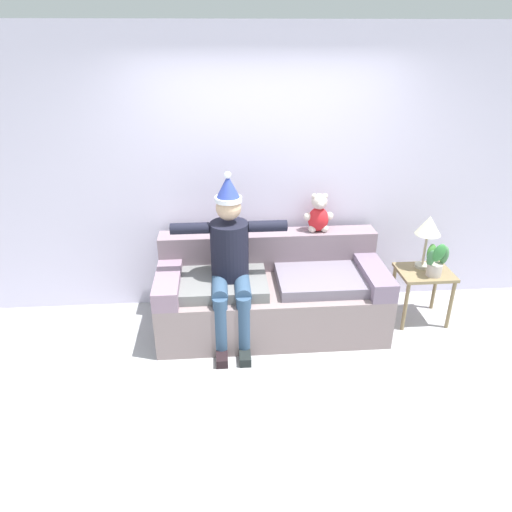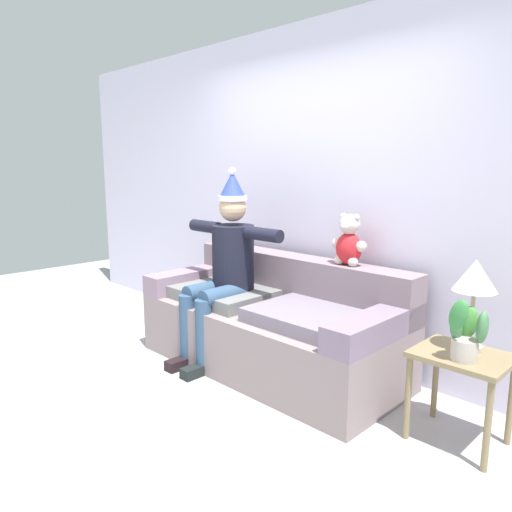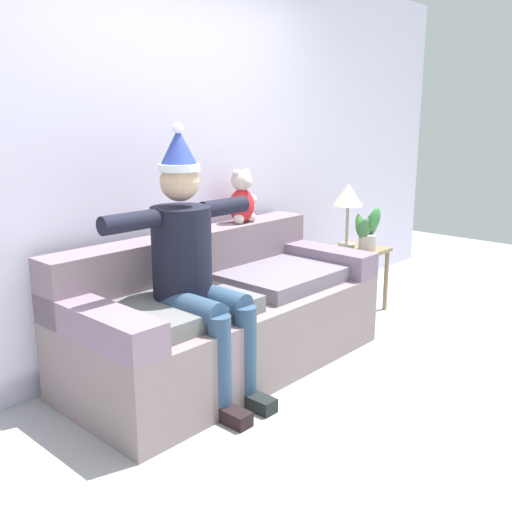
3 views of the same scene
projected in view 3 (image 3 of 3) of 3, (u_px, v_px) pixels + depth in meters
ground_plane at (354, 418)px, 3.12m from camera, size 10.00×10.00×0.00m
back_wall at (163, 153)px, 3.81m from camera, size 7.00×0.10×2.70m
couch at (223, 316)px, 3.70m from camera, size 2.10×0.92×0.85m
person_seated at (193, 262)px, 3.21m from camera, size 1.02×0.77×1.56m
teddy_bear at (242, 199)px, 4.07m from camera, size 0.29×0.17×0.38m
side_table at (354, 260)px, 4.72m from camera, size 0.50×0.42×0.53m
table_lamp at (348, 198)px, 4.65m from camera, size 0.24×0.24×0.53m
potted_plant at (367, 231)px, 4.63m from camera, size 0.22×0.24×0.37m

